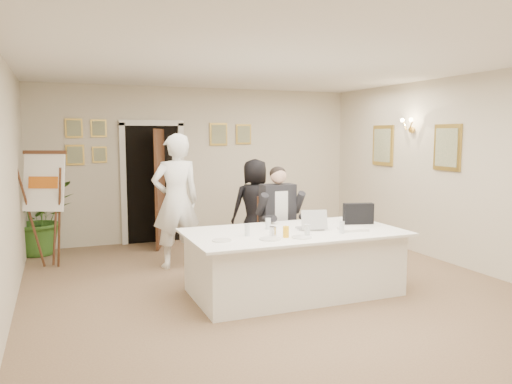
{
  "coord_description": "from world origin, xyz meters",
  "views": [
    {
      "loc": [
        -2.48,
        -5.52,
        1.94
      ],
      "look_at": [
        -0.04,
        0.6,
        1.18
      ],
      "focal_mm": 35.0,
      "sensor_mm": 36.0,
      "label": 1
    }
  ],
  "objects_px": {
    "laptop": "(310,218)",
    "laptop_bag": "(358,214)",
    "flip_chart": "(49,215)",
    "potted_palm": "(39,217)",
    "standing_woman": "(255,206)",
    "paper_stack": "(353,229)",
    "conference_table": "(294,261)",
    "oj_glass": "(286,232)",
    "steel_jug": "(273,231)",
    "seated_man": "(279,219)",
    "standing_man": "(176,201)"
  },
  "relations": [
    {
      "from": "flip_chart",
      "to": "oj_glass",
      "type": "xyz_separation_m",
      "value": [
        2.54,
        -2.67,
        0.06
      ]
    },
    {
      "from": "steel_jug",
      "to": "laptop_bag",
      "type": "bearing_deg",
      "value": 12.98
    },
    {
      "from": "standing_man",
      "to": "paper_stack",
      "type": "relative_size",
      "value": 5.95
    },
    {
      "from": "flip_chart",
      "to": "standing_woman",
      "type": "xyz_separation_m",
      "value": [
        3.13,
        -0.21,
        -0.0
      ]
    },
    {
      "from": "laptop",
      "to": "paper_stack",
      "type": "height_order",
      "value": "laptop"
    },
    {
      "from": "standing_man",
      "to": "laptop_bag",
      "type": "relative_size",
      "value": 5.0
    },
    {
      "from": "seated_man",
      "to": "laptop_bag",
      "type": "xyz_separation_m",
      "value": [
        0.76,
        -0.84,
        0.15
      ]
    },
    {
      "from": "seated_man",
      "to": "standing_woman",
      "type": "height_order",
      "value": "standing_woman"
    },
    {
      "from": "flip_chart",
      "to": "standing_man",
      "type": "bearing_deg",
      "value": -19.42
    },
    {
      "from": "potted_palm",
      "to": "laptop_bag",
      "type": "distance_m",
      "value": 5.11
    },
    {
      "from": "conference_table",
      "to": "oj_glass",
      "type": "height_order",
      "value": "oj_glass"
    },
    {
      "from": "laptop",
      "to": "paper_stack",
      "type": "bearing_deg",
      "value": -17.05
    },
    {
      "from": "standing_woman",
      "to": "laptop_bag",
      "type": "xyz_separation_m",
      "value": [
        0.66,
        -2.02,
        0.14
      ]
    },
    {
      "from": "conference_table",
      "to": "oj_glass",
      "type": "bearing_deg",
      "value": -128.93
    },
    {
      "from": "seated_man",
      "to": "potted_palm",
      "type": "xyz_separation_m",
      "value": [
        -3.2,
        2.38,
        -0.15
      ]
    },
    {
      "from": "conference_table",
      "to": "paper_stack",
      "type": "distance_m",
      "value": 0.83
    },
    {
      "from": "steel_jug",
      "to": "potted_palm",
      "type": "bearing_deg",
      "value": 126.33
    },
    {
      "from": "steel_jug",
      "to": "standing_man",
      "type": "bearing_deg",
      "value": 109.86
    },
    {
      "from": "laptop_bag",
      "to": "potted_palm",
      "type": "bearing_deg",
      "value": 156.02
    },
    {
      "from": "laptop_bag",
      "to": "oj_glass",
      "type": "xyz_separation_m",
      "value": [
        -1.25,
        -0.44,
        -0.07
      ]
    },
    {
      "from": "oj_glass",
      "to": "flip_chart",
      "type": "bearing_deg",
      "value": 133.61
    },
    {
      "from": "standing_man",
      "to": "potted_palm",
      "type": "bearing_deg",
      "value": -45.45
    },
    {
      "from": "flip_chart",
      "to": "potted_palm",
      "type": "relative_size",
      "value": 1.38
    },
    {
      "from": "potted_palm",
      "to": "seated_man",
      "type": "bearing_deg",
      "value": -36.64
    },
    {
      "from": "laptop",
      "to": "potted_palm",
      "type": "bearing_deg",
      "value": 148.37
    },
    {
      "from": "standing_man",
      "to": "flip_chart",
      "type": "bearing_deg",
      "value": -24.76
    },
    {
      "from": "potted_palm",
      "to": "paper_stack",
      "type": "bearing_deg",
      "value": -44.45
    },
    {
      "from": "oj_glass",
      "to": "steel_jug",
      "type": "distance_m",
      "value": 0.16
    },
    {
      "from": "paper_stack",
      "to": "steel_jug",
      "type": "distance_m",
      "value": 1.05
    },
    {
      "from": "seated_man",
      "to": "paper_stack",
      "type": "distance_m",
      "value": 1.28
    },
    {
      "from": "standing_man",
      "to": "oj_glass",
      "type": "xyz_separation_m",
      "value": [
        0.81,
        -2.05,
        -0.14
      ]
    },
    {
      "from": "standing_woman",
      "to": "paper_stack",
      "type": "distance_m",
      "value": 2.4
    },
    {
      "from": "laptop",
      "to": "flip_chart",
      "type": "bearing_deg",
      "value": 156.94
    },
    {
      "from": "standing_man",
      "to": "oj_glass",
      "type": "height_order",
      "value": "standing_man"
    },
    {
      "from": "conference_table",
      "to": "potted_palm",
      "type": "relative_size",
      "value": 2.15
    },
    {
      "from": "flip_chart",
      "to": "paper_stack",
      "type": "height_order",
      "value": "flip_chart"
    },
    {
      "from": "paper_stack",
      "to": "standing_woman",
      "type": "bearing_deg",
      "value": 98.31
    },
    {
      "from": "flip_chart",
      "to": "laptop",
      "type": "distance_m",
      "value": 3.81
    },
    {
      "from": "seated_man",
      "to": "standing_man",
      "type": "distance_m",
      "value": 1.53
    },
    {
      "from": "flip_chart",
      "to": "standing_woman",
      "type": "height_order",
      "value": "flip_chart"
    },
    {
      "from": "flip_chart",
      "to": "oj_glass",
      "type": "bearing_deg",
      "value": -46.39
    },
    {
      "from": "steel_jug",
      "to": "oj_glass",
      "type": "bearing_deg",
      "value": -48.57
    },
    {
      "from": "laptop",
      "to": "laptop_bag",
      "type": "bearing_deg",
      "value": 20.62
    },
    {
      "from": "conference_table",
      "to": "laptop_bag",
      "type": "relative_size",
      "value": 6.7
    },
    {
      "from": "conference_table",
      "to": "steel_jug",
      "type": "xyz_separation_m",
      "value": [
        -0.36,
        -0.2,
        0.44
      ]
    },
    {
      "from": "conference_table",
      "to": "flip_chart",
      "type": "height_order",
      "value": "flip_chart"
    },
    {
      "from": "standing_woman",
      "to": "laptop_bag",
      "type": "distance_m",
      "value": 2.13
    },
    {
      "from": "conference_table",
      "to": "standing_woman",
      "type": "height_order",
      "value": "standing_woman"
    },
    {
      "from": "flip_chart",
      "to": "standing_woman",
      "type": "distance_m",
      "value": 3.14
    },
    {
      "from": "laptop",
      "to": "oj_glass",
      "type": "relative_size",
      "value": 2.66
    }
  ]
}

